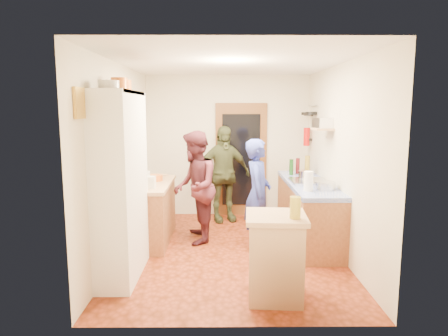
{
  "coord_description": "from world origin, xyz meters",
  "views": [
    {
      "loc": [
        -0.12,
        -5.42,
        2.0
      ],
      "look_at": [
        -0.08,
        0.15,
        1.17
      ],
      "focal_mm": 32.0,
      "sensor_mm": 36.0,
      "label": 1
    }
  ],
  "objects_px": {
    "right_counter_base": "(307,213)",
    "island_base": "(275,259)",
    "person_back": "(224,174)",
    "hutch_body": "(121,186)",
    "person_left": "(197,187)",
    "person_hob": "(260,194)"
  },
  "relations": [
    {
      "from": "right_counter_base",
      "to": "island_base",
      "type": "xyz_separation_m",
      "value": [
        -0.75,
        -1.92,
        0.01
      ]
    },
    {
      "from": "island_base",
      "to": "person_hob",
      "type": "height_order",
      "value": "person_hob"
    },
    {
      "from": "person_hob",
      "to": "person_left",
      "type": "height_order",
      "value": "person_left"
    },
    {
      "from": "person_left",
      "to": "right_counter_base",
      "type": "bearing_deg",
      "value": 87.69
    },
    {
      "from": "person_hob",
      "to": "person_back",
      "type": "height_order",
      "value": "person_back"
    },
    {
      "from": "person_back",
      "to": "person_left",
      "type": "bearing_deg",
      "value": -128.6
    },
    {
      "from": "person_back",
      "to": "right_counter_base",
      "type": "bearing_deg",
      "value": -57.54
    },
    {
      "from": "island_base",
      "to": "person_hob",
      "type": "distance_m",
      "value": 1.64
    },
    {
      "from": "person_hob",
      "to": "person_left",
      "type": "xyz_separation_m",
      "value": [
        -0.92,
        0.27,
        0.05
      ]
    },
    {
      "from": "right_counter_base",
      "to": "person_left",
      "type": "height_order",
      "value": "person_left"
    },
    {
      "from": "right_counter_base",
      "to": "person_back",
      "type": "relative_size",
      "value": 1.29
    },
    {
      "from": "person_back",
      "to": "person_hob",
      "type": "bearing_deg",
      "value": -87.73
    },
    {
      "from": "right_counter_base",
      "to": "person_hob",
      "type": "relative_size",
      "value": 1.4
    },
    {
      "from": "person_left",
      "to": "person_hob",
      "type": "bearing_deg",
      "value": 69.44
    },
    {
      "from": "person_hob",
      "to": "right_counter_base",
      "type": "bearing_deg",
      "value": -58.48
    },
    {
      "from": "hutch_body",
      "to": "island_base",
      "type": "distance_m",
      "value": 1.97
    },
    {
      "from": "right_counter_base",
      "to": "person_back",
      "type": "bearing_deg",
      "value": 140.61
    },
    {
      "from": "hutch_body",
      "to": "person_hob",
      "type": "relative_size",
      "value": 1.4
    },
    {
      "from": "island_base",
      "to": "person_back",
      "type": "height_order",
      "value": "person_back"
    },
    {
      "from": "hutch_body",
      "to": "person_left",
      "type": "xyz_separation_m",
      "value": [
        0.81,
        1.25,
        -0.26
      ]
    },
    {
      "from": "island_base",
      "to": "person_back",
      "type": "bearing_deg",
      "value": 100.02
    },
    {
      "from": "right_counter_base",
      "to": "island_base",
      "type": "distance_m",
      "value": 2.06
    }
  ]
}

